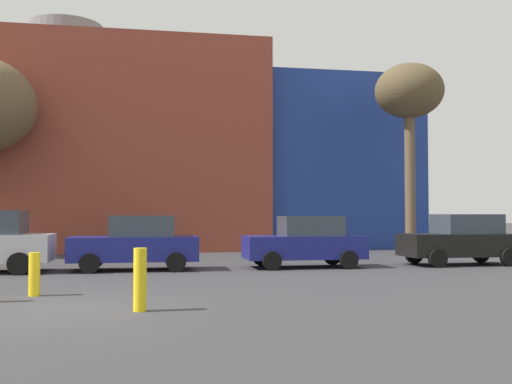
{
  "coord_description": "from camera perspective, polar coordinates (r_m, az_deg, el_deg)",
  "views": [
    {
      "loc": [
        1.52,
        -11.86,
        1.77
      ],
      "look_at": [
        5.17,
        7.8,
        2.51
      ],
      "focal_mm": 42.41,
      "sensor_mm": 36.0,
      "label": 1
    }
  ],
  "objects": [
    {
      "name": "parked_car_4",
      "position": [
        22.46,
        18.85,
        -4.27
      ],
      "size": [
        4.1,
        2.01,
        1.77
      ],
      "rotation": [
        0.0,
        0.0,
        3.14
      ],
      "color": "black",
      "rests_on": "ground_plane"
    },
    {
      "name": "bollard_yellow_0",
      "position": [
        14.09,
        -20.18,
        -7.28
      ],
      "size": [
        0.24,
        0.24,
        0.94
      ],
      "primitive_type": "cylinder",
      "color": "yellow",
      "rests_on": "ground_plane"
    },
    {
      "name": "building_backdrop",
      "position": [
        35.1,
        -17.6,
        3.17
      ],
      "size": [
        37.29,
        13.26,
        12.3
      ],
      "color": "brown",
      "rests_on": "ground_plane"
    },
    {
      "name": "bare_tree_0",
      "position": [
        27.96,
        14.26,
        8.78
      ],
      "size": [
        3.03,
        3.03,
        8.47
      ],
      "color": "brown",
      "rests_on": "ground_plane"
    },
    {
      "name": "bollard_yellow_2",
      "position": [
        11.36,
        -10.89,
        -8.11
      ],
      "size": [
        0.24,
        0.24,
        1.15
      ],
      "primitive_type": "cylinder",
      "color": "yellow",
      "rests_on": "ground_plane"
    },
    {
      "name": "parked_car_2",
      "position": [
        19.59,
        -11.26,
        -4.74
      ],
      "size": [
        4.0,
        1.96,
        1.73
      ],
      "rotation": [
        0.0,
        0.0,
        3.14
      ],
      "color": "navy",
      "rests_on": "ground_plane"
    },
    {
      "name": "ground_plane",
      "position": [
        12.09,
        -17.92,
        -10.44
      ],
      "size": [
        200.0,
        200.0,
        0.0
      ],
      "primitive_type": "plane",
      "color": "#38383A"
    },
    {
      "name": "parked_car_3",
      "position": [
        20.29,
        4.69,
        -4.71
      ],
      "size": [
        3.95,
        1.94,
        1.71
      ],
      "rotation": [
        0.0,
        0.0,
        3.14
      ],
      "color": "navy",
      "rests_on": "ground_plane"
    }
  ]
}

